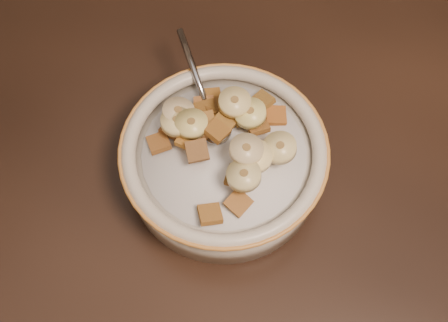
% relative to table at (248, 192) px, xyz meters
% --- Properties ---
extents(table, '(1.43, 0.95, 0.04)m').
position_rel_table_xyz_m(table, '(0.00, 0.00, 0.00)').
color(table, '#311E14').
rests_on(table, floor).
extents(cereal_bowl, '(0.19, 0.19, 0.05)m').
position_rel_table_xyz_m(cereal_bowl, '(-0.03, -0.00, 0.04)').
color(cereal_bowl, '#B1AAA0').
rests_on(cereal_bowl, table).
extents(milk, '(0.16, 0.16, 0.00)m').
position_rel_table_xyz_m(milk, '(-0.03, -0.00, 0.07)').
color(milk, silver).
rests_on(milk, cereal_bowl).
extents(spoon, '(0.06, 0.06, 0.01)m').
position_rel_table_xyz_m(spoon, '(-0.05, 0.02, 0.07)').
color(spoon, '#9196A0').
rests_on(spoon, cereal_bowl).
extents(cereal_square_0, '(0.03, 0.03, 0.01)m').
position_rel_table_xyz_m(cereal_square_0, '(-0.07, 0.05, 0.07)').
color(cereal_square_0, brown).
rests_on(cereal_square_0, milk).
extents(cereal_square_1, '(0.02, 0.02, 0.01)m').
position_rel_table_xyz_m(cereal_square_1, '(-0.06, -0.01, 0.08)').
color(cereal_square_1, '#9D651F').
rests_on(cereal_square_1, milk).
extents(cereal_square_2, '(0.03, 0.03, 0.01)m').
position_rel_table_xyz_m(cereal_square_2, '(-0.03, 0.04, 0.08)').
color(cereal_square_2, brown).
rests_on(cereal_square_2, milk).
extents(cereal_square_3, '(0.02, 0.02, 0.01)m').
position_rel_table_xyz_m(cereal_square_3, '(-0.00, -0.03, 0.08)').
color(cereal_square_3, olive).
rests_on(cereal_square_3, milk).
extents(cereal_square_4, '(0.03, 0.03, 0.01)m').
position_rel_table_xyz_m(cereal_square_4, '(-0.06, 0.04, 0.07)').
color(cereal_square_4, brown).
rests_on(cereal_square_4, milk).
extents(cereal_square_5, '(0.02, 0.02, 0.01)m').
position_rel_table_xyz_m(cereal_square_5, '(-0.08, -0.00, 0.07)').
color(cereal_square_5, brown).
rests_on(cereal_square_5, milk).
extents(cereal_square_6, '(0.03, 0.03, 0.01)m').
position_rel_table_xyz_m(cereal_square_6, '(-0.06, 0.03, 0.08)').
color(cereal_square_6, brown).
rests_on(cereal_square_6, milk).
extents(cereal_square_7, '(0.03, 0.03, 0.01)m').
position_rel_table_xyz_m(cereal_square_7, '(-0.02, 0.06, 0.07)').
color(cereal_square_7, olive).
rests_on(cereal_square_7, milk).
extents(cereal_square_8, '(0.02, 0.02, 0.01)m').
position_rel_table_xyz_m(cereal_square_8, '(-0.06, -0.01, 0.08)').
color(cereal_square_8, '#9D6B20').
rests_on(cereal_square_8, milk).
extents(cereal_square_9, '(0.03, 0.03, 0.01)m').
position_rel_table_xyz_m(cereal_square_9, '(-0.01, -0.07, 0.07)').
color(cereal_square_9, olive).
rests_on(cereal_square_9, milk).
extents(cereal_square_10, '(0.03, 0.02, 0.01)m').
position_rel_table_xyz_m(cereal_square_10, '(-0.07, -0.00, 0.08)').
color(cereal_square_10, '#9C6238').
rests_on(cereal_square_10, milk).
extents(cereal_square_11, '(0.03, 0.03, 0.01)m').
position_rel_table_xyz_m(cereal_square_11, '(-0.05, -0.02, 0.09)').
color(cereal_square_11, brown).
rests_on(cereal_square_11, milk).
extents(cereal_square_12, '(0.03, 0.03, 0.01)m').
position_rel_table_xyz_m(cereal_square_12, '(-0.00, 0.06, 0.07)').
color(cereal_square_12, brown).
rests_on(cereal_square_12, milk).
extents(cereal_square_13, '(0.02, 0.02, 0.01)m').
position_rel_table_xyz_m(cereal_square_13, '(-0.04, 0.01, 0.09)').
color(cereal_square_13, brown).
rests_on(cereal_square_13, milk).
extents(cereal_square_14, '(0.03, 0.03, 0.01)m').
position_rel_table_xyz_m(cereal_square_14, '(-0.09, -0.02, 0.07)').
color(cereal_square_14, brown).
rests_on(cereal_square_14, milk).
extents(cereal_square_15, '(0.03, 0.03, 0.01)m').
position_rel_table_xyz_m(cereal_square_15, '(-0.07, 0.03, 0.07)').
color(cereal_square_15, '#915C31').
rests_on(cereal_square_15, milk).
extents(cereal_square_16, '(0.03, 0.03, 0.01)m').
position_rel_table_xyz_m(cereal_square_16, '(-0.03, 0.04, 0.08)').
color(cereal_square_16, brown).
rests_on(cereal_square_16, milk).
extents(cereal_square_17, '(0.03, 0.02, 0.01)m').
position_rel_table_xyz_m(cereal_square_17, '(0.01, -0.05, 0.07)').
color(cereal_square_17, brown).
rests_on(cereal_square_17, milk).
extents(cereal_square_18, '(0.03, 0.03, 0.01)m').
position_rel_table_xyz_m(cereal_square_18, '(-0.01, 0.03, 0.08)').
color(cereal_square_18, brown).
rests_on(cereal_square_18, milk).
extents(cereal_square_19, '(0.03, 0.03, 0.01)m').
position_rel_table_xyz_m(cereal_square_19, '(-0.06, 0.00, 0.08)').
color(cereal_square_19, brown).
rests_on(cereal_square_19, milk).
extents(cereal_square_20, '(0.02, 0.02, 0.01)m').
position_rel_table_xyz_m(cereal_square_20, '(-0.04, 0.02, 0.08)').
color(cereal_square_20, brown).
rests_on(cereal_square_20, milk).
extents(cereal_square_21, '(0.03, 0.03, 0.01)m').
position_rel_table_xyz_m(cereal_square_21, '(-0.05, 0.01, 0.08)').
color(cereal_square_21, brown).
rests_on(cereal_square_21, milk).
extents(banana_slice_0, '(0.04, 0.04, 0.01)m').
position_rel_table_xyz_m(banana_slice_0, '(-0.06, 0.00, 0.09)').
color(banana_slice_0, '#EADA77').
rests_on(banana_slice_0, milk).
extents(banana_slice_1, '(0.04, 0.04, 0.02)m').
position_rel_table_xyz_m(banana_slice_1, '(-0.08, 0.01, 0.09)').
color(banana_slice_1, beige).
rests_on(banana_slice_1, milk).
extents(banana_slice_2, '(0.04, 0.04, 0.02)m').
position_rel_table_xyz_m(banana_slice_2, '(0.00, -0.03, 0.09)').
color(banana_slice_2, '#CABE81').
rests_on(banana_slice_2, milk).
extents(banana_slice_3, '(0.04, 0.04, 0.02)m').
position_rel_table_xyz_m(banana_slice_3, '(-0.02, 0.04, 0.09)').
color(banana_slice_3, '#CEC069').
rests_on(banana_slice_3, milk).
extents(banana_slice_4, '(0.04, 0.04, 0.01)m').
position_rel_table_xyz_m(banana_slice_4, '(-0.00, -0.00, 0.10)').
color(banana_slice_4, '#D0BC8B').
rests_on(banana_slice_4, milk).
extents(banana_slice_5, '(0.04, 0.04, 0.01)m').
position_rel_table_xyz_m(banana_slice_5, '(-0.04, 0.04, 0.09)').
color(banana_slice_5, '#FBDC8B').
rests_on(banana_slice_5, milk).
extents(banana_slice_6, '(0.04, 0.04, 0.01)m').
position_rel_table_xyz_m(banana_slice_6, '(0.01, -0.00, 0.09)').
color(banana_slice_6, '#FCE29B').
rests_on(banana_slice_6, milk).
extents(banana_slice_7, '(0.04, 0.04, 0.02)m').
position_rel_table_xyz_m(banana_slice_7, '(-0.08, -0.00, 0.09)').
color(banana_slice_7, '#D9CE7E').
rests_on(banana_slice_7, milk).
extents(banana_slice_8, '(0.04, 0.04, 0.01)m').
position_rel_table_xyz_m(banana_slice_8, '(0.02, 0.01, 0.09)').
color(banana_slice_8, '#D3C788').
rests_on(banana_slice_8, milk).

